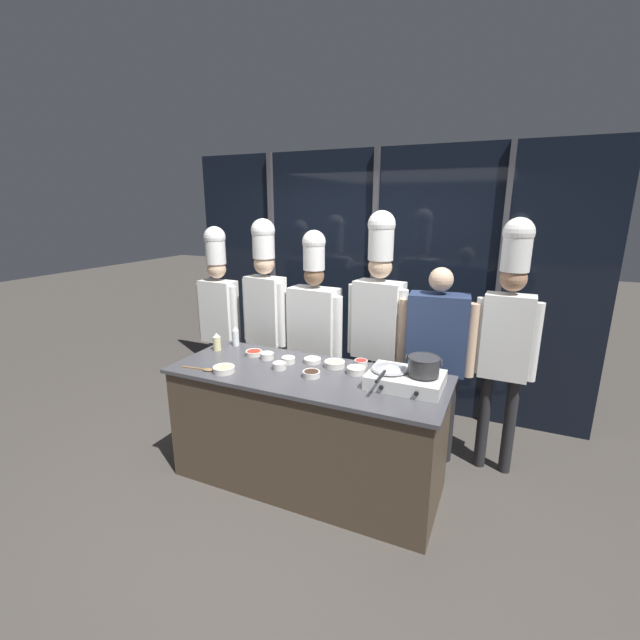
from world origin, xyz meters
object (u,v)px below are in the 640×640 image
(prep_bowl_bell_pepper, at_px, (361,362))
(prep_bowl_ginger, at_px, (224,369))
(chef_line, at_px, (314,322))
(chef_sous, at_px, (265,304))
(chef_apprentice, at_px, (508,325))
(frying_pan, at_px, (389,367))
(chef_pastry, at_px, (378,314))
(prep_bowl_chili_flakes, at_px, (254,353))
(prep_bowl_chicken, at_px, (312,360))
(chef_head, at_px, (219,305))
(portable_stove, at_px, (406,379))
(stock_pot, at_px, (424,365))
(prep_bowl_soy_glaze, at_px, (311,373))
(prep_bowl_onion, at_px, (279,365))
(prep_bowl_noodles, at_px, (356,370))
(person_guest, at_px, (436,348))
(prep_bowl_bean_sprouts, at_px, (267,355))
(squeeze_bottle_oil, at_px, (217,342))
(prep_bowl_shrimp, at_px, (335,364))
(squeeze_bottle_clear, at_px, (236,336))
(serving_spoon_slotted, at_px, (204,369))
(prep_bowl_garlic, at_px, (288,360))

(prep_bowl_bell_pepper, relative_size, prep_bowl_ginger, 0.64)
(prep_bowl_bell_pepper, relative_size, chef_line, 0.06)
(chef_sous, xyz_separation_m, chef_apprentice, (2.15, 0.04, 0.03))
(prep_bowl_ginger, bearing_deg, chef_line, 75.85)
(frying_pan, relative_size, chef_line, 0.23)
(frying_pan, distance_m, prep_bowl_bell_pepper, 0.39)
(chef_pastry, bearing_deg, chef_sous, 9.33)
(prep_bowl_chili_flakes, bearing_deg, prep_bowl_chicken, 5.19)
(chef_head, bearing_deg, portable_stove, 164.45)
(stock_pot, height_order, chef_apprentice, chef_apprentice)
(prep_bowl_soy_glaze, bearing_deg, prep_bowl_onion, 173.06)
(prep_bowl_ginger, height_order, prep_bowl_noodles, prep_bowl_noodles)
(prep_bowl_onion, relative_size, chef_pastry, 0.05)
(chef_sous, height_order, person_guest, chef_sous)
(prep_bowl_bean_sprouts, xyz_separation_m, chef_line, (0.12, 0.66, 0.13))
(prep_bowl_onion, bearing_deg, person_guest, 35.82)
(stock_pot, distance_m, prep_bowl_onion, 1.09)
(squeeze_bottle_oil, height_order, prep_bowl_onion, squeeze_bottle_oil)
(frying_pan, height_order, prep_bowl_bell_pepper, frying_pan)
(prep_bowl_chicken, height_order, chef_sous, chef_sous)
(stock_pot, relative_size, chef_sous, 0.12)
(prep_bowl_ginger, bearing_deg, prep_bowl_onion, 33.30)
(prep_bowl_ginger, xyz_separation_m, prep_bowl_chicken, (0.52, 0.47, -0.01))
(stock_pot, relative_size, prep_bowl_bean_sprouts, 2.15)
(portable_stove, height_order, prep_bowl_chili_flakes, portable_stove)
(chef_apprentice, bearing_deg, prep_bowl_ginger, 29.78)
(prep_bowl_shrimp, xyz_separation_m, chef_head, (-1.49, 0.52, 0.21))
(chef_pastry, distance_m, person_guest, 0.56)
(portable_stove, distance_m, squeeze_bottle_clear, 1.62)
(prep_bowl_shrimp, bearing_deg, prep_bowl_onion, -149.37)
(chef_apprentice, bearing_deg, prep_bowl_onion, 28.62)
(squeeze_bottle_clear, bearing_deg, prep_bowl_shrimp, -6.66)
(prep_bowl_chicken, distance_m, chef_apprentice, 1.54)
(prep_bowl_onion, xyz_separation_m, prep_bowl_soy_glaze, (0.29, -0.04, -0.00))
(squeeze_bottle_clear, xyz_separation_m, chef_line, (0.55, 0.48, 0.08))
(prep_bowl_bean_sprouts, distance_m, chef_head, 1.11)
(frying_pan, xyz_separation_m, prep_bowl_onion, (-0.84, -0.08, -0.09))
(prep_bowl_bell_pepper, height_order, serving_spoon_slotted, prep_bowl_bell_pepper)
(squeeze_bottle_clear, bearing_deg, prep_bowl_onion, -27.72)
(squeeze_bottle_clear, height_order, person_guest, person_guest)
(prep_bowl_chicken, relative_size, chef_apprentice, 0.07)
(portable_stove, distance_m, chef_head, 2.19)
(prep_bowl_onion, bearing_deg, prep_bowl_soy_glaze, -6.94)
(portable_stove, height_order, prep_bowl_bean_sprouts, portable_stove)
(portable_stove, bearing_deg, prep_bowl_chicken, 169.25)
(squeeze_bottle_clear, height_order, prep_bowl_bean_sprouts, squeeze_bottle_clear)
(prep_bowl_shrimp, height_order, prep_bowl_soy_glaze, prep_bowl_shrimp)
(prep_bowl_bean_sprouts, relative_size, serving_spoon_slotted, 0.42)
(squeeze_bottle_clear, xyz_separation_m, prep_bowl_garlic, (0.64, -0.19, -0.06))
(prep_bowl_chicken, xyz_separation_m, prep_bowl_noodles, (0.40, -0.08, 0.01))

